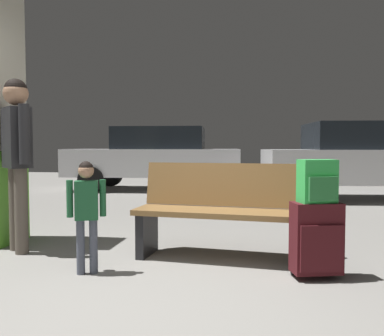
# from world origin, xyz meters

# --- Properties ---
(ground_plane) EXTENTS (18.00, 18.00, 0.10)m
(ground_plane) POSITION_xyz_m (0.00, 4.00, -0.05)
(ground_plane) COLOR gray
(bench) EXTENTS (1.64, 0.68, 0.89)m
(bench) POSITION_xyz_m (0.52, 1.40, 0.44)
(bench) COLOR brown
(bench) RESTS_ON ground_plane
(suitcase) EXTENTS (0.42, 0.31, 0.60)m
(suitcase) POSITION_xyz_m (1.31, 0.93, 0.32)
(suitcase) COLOR #471419
(suitcase) RESTS_ON ground_plane
(backpack_bright) EXTENTS (0.32, 0.26, 0.34)m
(backpack_bright) POSITION_xyz_m (1.31, 0.93, 0.77)
(backpack_bright) COLOR green
(backpack_bright) RESTS_ON suitcase
(child) EXTENTS (0.30, 0.18, 0.93)m
(child) POSITION_xyz_m (-0.53, 0.75, 0.57)
(child) COLOR #4C5160
(child) RESTS_ON ground_plane
(adult) EXTENTS (0.46, 0.42, 1.71)m
(adult) POSITION_xyz_m (-1.49, 1.30, 1.06)
(adult) COLOR brown
(adult) RESTS_ON ground_plane
(parked_car_far) EXTENTS (4.23, 2.07, 1.51)m
(parked_car_far) POSITION_xyz_m (-1.59, 7.19, 0.81)
(parked_car_far) COLOR silver
(parked_car_far) RESTS_ON ground_plane
(parked_car_near) EXTENTS (4.27, 2.16, 1.51)m
(parked_car_near) POSITION_xyz_m (3.01, 6.04, 0.81)
(parked_car_near) COLOR silver
(parked_car_near) RESTS_ON ground_plane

